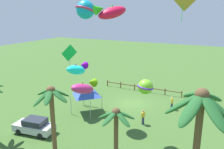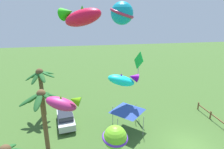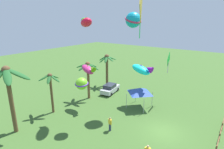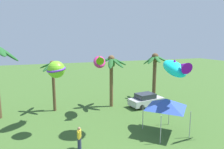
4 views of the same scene
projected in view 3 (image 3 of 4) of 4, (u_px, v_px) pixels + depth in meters
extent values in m
plane|color=#3D6028|center=(163.00, 132.00, 20.00)|extent=(120.00, 120.00, 0.00)
cylinder|color=brown|center=(52.00, 94.00, 23.52)|extent=(0.31, 0.31, 5.02)
ellipsoid|color=#1E5623|center=(54.00, 77.00, 23.41)|extent=(1.42, 0.46, 0.91)
ellipsoid|color=#1E5623|center=(47.00, 76.00, 23.35)|extent=(0.72, 1.54, 0.70)
ellipsoid|color=#1E5623|center=(44.00, 78.00, 22.56)|extent=(1.50, 1.06, 0.76)
ellipsoid|color=#1E5623|center=(49.00, 79.00, 22.25)|extent=(1.34, 1.26, 0.91)
ellipsoid|color=#1E5623|center=(55.00, 79.00, 22.82)|extent=(0.99, 1.39, 1.04)
sphere|color=brown|center=(50.00, 76.00, 22.80)|extent=(0.59, 0.59, 0.59)
cylinder|color=brown|center=(107.00, 71.00, 33.47)|extent=(0.45, 0.45, 5.37)
ellipsoid|color=#236028|center=(110.00, 58.00, 33.34)|extent=(1.76, 0.75, 1.01)
ellipsoid|color=#236028|center=(106.00, 58.00, 33.50)|extent=(1.39, 1.56, 1.24)
ellipsoid|color=#236028|center=(103.00, 58.00, 33.11)|extent=(0.83, 1.73, 1.12)
ellipsoid|color=#236028|center=(103.00, 59.00, 32.53)|extent=(1.61, 1.20, 1.28)
ellipsoid|color=#236028|center=(106.00, 59.00, 32.07)|extent=(1.72, 1.19, 1.11)
ellipsoid|color=#236028|center=(110.00, 59.00, 32.19)|extent=(0.85, 1.81, 0.93)
ellipsoid|color=#236028|center=(112.00, 58.00, 32.74)|extent=(1.39, 1.74, 0.88)
sphere|color=brown|center=(107.00, 57.00, 32.70)|extent=(0.85, 0.85, 0.85)
cylinder|color=brown|center=(88.00, 81.00, 27.83)|extent=(0.39, 0.39, 5.40)
ellipsoid|color=#1E5623|center=(92.00, 65.00, 27.72)|extent=(1.85, 0.81, 1.05)
ellipsoid|color=#1E5623|center=(86.00, 66.00, 27.84)|extent=(1.26, 1.66, 1.36)
ellipsoid|color=#1E5623|center=(82.00, 66.00, 27.25)|extent=(1.32, 1.87, 0.91)
ellipsoid|color=#1E5623|center=(83.00, 67.00, 26.54)|extent=(1.86, 0.74, 1.00)
ellipsoid|color=#1E5623|center=(90.00, 68.00, 26.51)|extent=(1.19, 1.79, 1.18)
ellipsoid|color=#1E5623|center=(93.00, 67.00, 27.13)|extent=(1.37, 1.74, 1.19)
sphere|color=brown|center=(88.00, 64.00, 27.06)|extent=(0.73, 0.73, 0.73)
cylinder|color=brown|center=(11.00, 102.00, 19.05)|extent=(0.43, 0.43, 6.96)
ellipsoid|color=#1E5623|center=(17.00, 74.00, 19.04)|extent=(2.23, 0.77, 1.90)
ellipsoid|color=#1E5623|center=(5.00, 72.00, 19.09)|extent=(1.47, 2.53, 1.56)
ellipsoid|color=#1E5623|center=(7.00, 77.00, 17.20)|extent=(1.65, 2.60, 1.35)
ellipsoid|color=#1E5623|center=(18.00, 74.00, 18.07)|extent=(1.90, 2.53, 1.35)
sphere|color=brown|center=(6.00, 70.00, 18.05)|extent=(0.81, 0.81, 0.81)
cube|color=brown|center=(219.00, 137.00, 18.24)|extent=(0.12, 0.12, 0.95)
cube|color=brown|center=(222.00, 127.00, 20.04)|extent=(0.12, 0.12, 0.95)
cube|color=brown|center=(224.00, 118.00, 21.83)|extent=(0.12, 0.12, 0.95)
cube|color=brown|center=(218.00, 142.00, 17.29)|extent=(11.62, 0.09, 0.11)
cube|color=#BCBCC1|center=(110.00, 89.00, 30.51)|extent=(4.11, 2.25, 0.70)
cube|color=#282D38|center=(110.00, 86.00, 30.21)|extent=(2.22, 1.77, 0.56)
cylinder|color=black|center=(110.00, 88.00, 31.97)|extent=(0.62, 0.27, 0.60)
cylinder|color=black|center=(118.00, 89.00, 31.29)|extent=(0.62, 0.27, 0.60)
cylinder|color=black|center=(103.00, 93.00, 29.91)|extent=(0.62, 0.27, 0.60)
cylinder|color=black|center=(111.00, 94.00, 29.23)|extent=(0.62, 0.27, 0.60)
sphere|color=tan|center=(148.00, 146.00, 15.42)|extent=(0.21, 0.21, 0.21)
cylinder|color=#2D3351|center=(110.00, 127.00, 20.08)|extent=(0.26, 0.26, 0.84)
cube|color=yellow|center=(110.00, 122.00, 19.88)|extent=(0.34, 0.44, 0.54)
sphere|color=#A37556|center=(110.00, 118.00, 19.78)|extent=(0.21, 0.21, 0.21)
cylinder|color=yellow|center=(109.00, 121.00, 20.08)|extent=(0.09, 0.09, 0.52)
cylinder|color=yellow|center=(111.00, 123.00, 19.72)|extent=(0.09, 0.09, 0.52)
cylinder|color=#9E9EA3|center=(144.00, 106.00, 23.55)|extent=(0.06, 0.06, 2.10)
cylinder|color=#9E9EA3|center=(152.00, 99.00, 25.58)|extent=(0.06, 0.06, 2.10)
cylinder|color=#9E9EA3|center=(126.00, 101.00, 25.01)|extent=(0.06, 0.06, 2.10)
cylinder|color=#9E9EA3|center=(136.00, 95.00, 27.03)|extent=(0.06, 0.06, 2.10)
pyramid|color=#2D4CA8|center=(140.00, 91.00, 24.89)|extent=(2.86, 2.86, 0.75)
cube|color=#B29322|center=(141.00, 2.00, 12.29)|extent=(2.43, 1.11, 2.64)
cylinder|color=#23D25A|center=(140.00, 26.00, 12.72)|extent=(0.06, 0.06, 1.72)
ellipsoid|color=#C82A77|center=(88.00, 69.00, 24.67)|extent=(1.73, 2.68, 1.49)
cone|color=#5EA90C|center=(92.00, 69.00, 23.82)|extent=(0.94, 1.08, 0.93)
cone|color=#5EA90C|center=(88.00, 67.00, 24.56)|extent=(0.56, 0.56, 0.48)
ellipsoid|color=#F11238|center=(86.00, 23.00, 20.50)|extent=(2.52, 2.75, 1.43)
cone|color=#21C011|center=(85.00, 20.00, 21.42)|extent=(1.18, 1.20, 0.93)
cone|color=#21C011|center=(86.00, 19.00, 20.38)|extent=(0.68, 0.68, 0.49)
sphere|color=#119DBE|center=(133.00, 20.00, 22.18)|extent=(1.86, 1.86, 1.86)
torus|color=#B52B51|center=(133.00, 20.00, 22.18)|extent=(2.69, 2.67, 0.91)
cube|color=green|center=(169.00, 59.00, 25.52)|extent=(2.16, 0.43, 2.18)
cylinder|color=#A63DD9|center=(168.00, 68.00, 25.87)|extent=(0.05, 0.05, 1.42)
ellipsoid|color=#15EEE7|center=(141.00, 70.00, 25.16)|extent=(1.72, 3.09, 1.70)
cone|color=#7F09B3|center=(149.00, 69.00, 24.26)|extent=(1.00, 1.18, 1.09)
cone|color=#7F09B3|center=(141.00, 66.00, 25.03)|extent=(0.62, 0.62, 0.57)
sphere|color=#76CF28|center=(82.00, 84.00, 19.52)|extent=(1.31, 1.31, 1.31)
torus|color=#6530C3|center=(82.00, 84.00, 19.52)|extent=(1.92, 1.91, 0.40)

